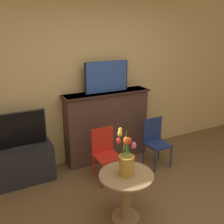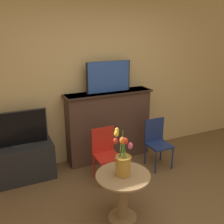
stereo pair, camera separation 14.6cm
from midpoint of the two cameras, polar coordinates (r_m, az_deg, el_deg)
name	(u,v)px [view 2 (the right image)]	position (r m, az deg, el deg)	size (l,w,h in m)	color
wall_back	(94,78)	(4.18, -2.88, 7.50)	(8.00, 0.06, 2.70)	tan
fireplace_mantel	(108,125)	(4.29, 0.20, -2.83)	(1.43, 0.34, 1.14)	#4C3328
painting	(109,77)	(4.08, 0.31, 7.67)	(0.73, 0.03, 0.48)	black
tv_stand	(24,162)	(4.02, -17.57, -10.31)	(0.83, 0.43, 0.53)	#232326
tv_monitor	(20,129)	(3.81, -18.32, -3.50)	(0.74, 0.12, 0.51)	#2D2D2D
chair_red	(105,151)	(3.77, -0.33, -8.48)	(0.34, 0.34, 0.76)	red
chair_blue	(157,140)	(4.19, 10.76, -6.00)	(0.34, 0.34, 0.76)	navy
side_table	(123,191)	(3.07, 3.79, -16.72)	(0.61, 0.61, 0.58)	#99754C
vase_tulips	(123,161)	(2.87, 3.89, -10.65)	(0.18, 0.22, 0.55)	#B78433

